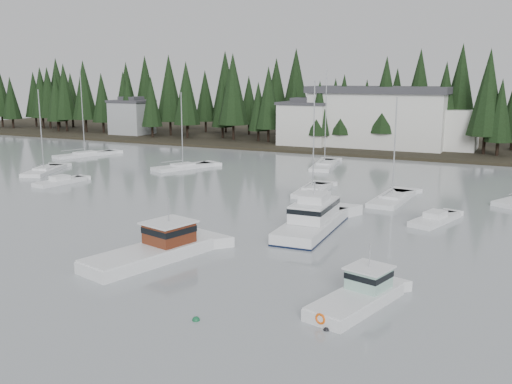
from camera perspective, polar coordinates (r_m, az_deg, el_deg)
ground at (r=32.66m, az=-16.22°, el=-12.97°), size 260.00×260.00×0.00m
far_shore_land at (r=121.23m, az=16.01°, el=4.82°), size 240.00×54.00×1.00m
conifer_treeline at (r=110.48m, az=15.01°, el=4.25°), size 200.00×22.00×20.00m
house_west at (r=108.17m, az=4.96°, el=6.93°), size 9.54×7.42×8.75m
house_far_west at (r=130.77m, az=-12.32°, el=7.40°), size 8.48×7.42×8.25m
harbor_inn at (r=106.95m, az=13.23°, el=7.22°), size 29.50×11.50×10.90m
lobster_boat_brown at (r=42.90m, az=-10.28°, el=-5.90°), size 6.75×10.64×5.00m
cabin_cruiser_center at (r=50.14m, az=5.70°, el=-3.00°), size 4.12×11.72×4.97m
lobster_boat_teal at (r=34.66m, az=10.25°, el=-10.35°), size 4.33×7.70×4.06m
sailboat_1 at (r=85.26m, az=-20.42°, el=1.89°), size 6.10×9.44×12.00m
sailboat_3 at (r=100.49m, az=-16.73°, el=3.51°), size 5.85×10.82×14.88m
sailboat_4 at (r=63.34m, az=13.45°, el=-0.83°), size 3.47×9.42×11.65m
sailboat_6 at (r=66.41m, az=5.68°, el=0.01°), size 3.53×8.41×13.32m
sailboat_8 at (r=83.87m, az=-7.32°, el=2.38°), size 6.36×9.58×11.55m
sailboat_9 at (r=85.45m, az=6.86°, el=2.57°), size 4.67×10.94×14.74m
runabout_0 at (r=75.63m, az=-19.01°, el=0.90°), size 3.03×6.98×1.42m
runabout_1 at (r=55.35m, az=17.45°, el=-2.75°), size 3.98×7.06×1.42m
mooring_buoy_green at (r=32.54m, az=-6.02°, el=-12.64°), size 0.44×0.44×0.44m
mooring_buoy_dark at (r=31.45m, az=7.04°, el=-13.56°), size 0.33×0.33×0.33m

